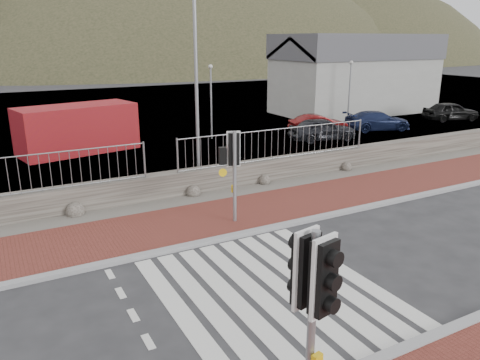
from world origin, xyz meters
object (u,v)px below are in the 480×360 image
car_b (318,124)px  traffic_signal_near (313,290)px  car_e (451,111)px  car_c (377,121)px  traffic_signal_far (233,158)px  streetlight (200,78)px  shipping_container (77,129)px  car_a (322,129)px

car_b → traffic_signal_near: bearing=156.9°
car_e → car_c: bearing=107.8°
traffic_signal_far → car_b: (11.04, 10.16, -1.52)m
traffic_signal_far → car_c: bearing=-133.0°
streetlight → shipping_container: streetlight is taller
streetlight → car_e: (21.31, 5.53, -3.46)m
shipping_container → car_b: 13.60m
traffic_signal_far → car_b: bearing=-122.4°
traffic_signal_near → car_e: traffic_signal_near is taller
streetlight → car_b: (10.28, 6.08, -3.54)m
car_a → car_b: 1.91m
car_b → traffic_signal_far: bearing=147.5°
shipping_container → streetlight: bearing=-80.8°
car_a → car_b: (0.98, 1.64, -0.07)m
car_a → traffic_signal_far: bearing=141.6°
car_e → car_a: bearing=110.7°
car_b → car_c: bearing=-87.2°
car_c → car_a: bearing=114.7°
traffic_signal_near → car_e: 30.13m
traffic_signal_near → car_a: 20.52m
traffic_signal_near → shipping_container: traffic_signal_near is taller
streetlight → traffic_signal_far: bearing=-80.8°
car_b → car_e: bearing=-78.0°
shipping_container → car_b: (13.44, -2.02, -0.59)m
shipping_container → car_e: size_ratio=1.47×
shipping_container → car_e: bearing=-18.1°
traffic_signal_far → car_a: traffic_signal_far is taller
traffic_signal_near → car_c: size_ratio=0.75×
traffic_signal_near → streetlight: streetlight is taller
traffic_signal_near → car_b: (13.73, 17.63, -1.65)m
streetlight → shipping_container: size_ratio=1.30×
car_e → traffic_signal_near: bearing=140.1°
shipping_container → car_a: shipping_container is taller
traffic_signal_far → car_b: traffic_signal_far is taller
car_b → car_e: (11.03, -0.54, 0.08)m
streetlight → shipping_container: (-3.16, 8.10, -2.94)m
streetlight → shipping_container: 9.18m
traffic_signal_near → car_c: (17.64, 16.80, -1.63)m
traffic_signal_near → car_c: bearing=31.7°
car_c → car_e: bearing=-72.3°
streetlight → car_e: size_ratio=1.92×
traffic_signal_near → shipping_container: size_ratio=0.55×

